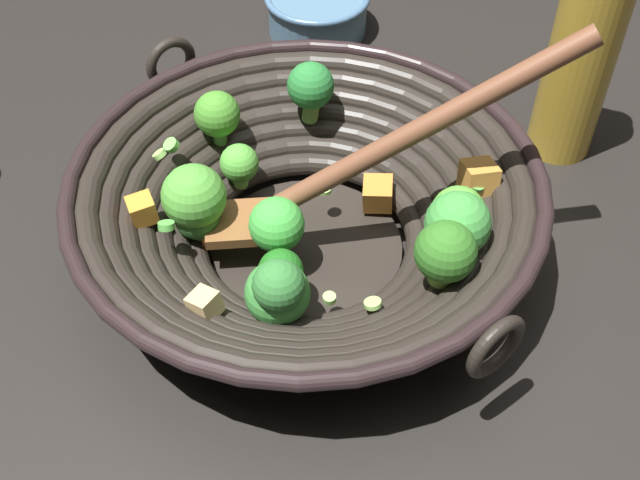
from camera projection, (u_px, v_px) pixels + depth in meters
The scene contains 4 objects.
ground_plane at pixel (307, 253), 0.74m from camera, with size 4.00×4.00×0.00m, color black.
wok at pixel (307, 206), 0.69m from camera, with size 0.41×0.41×0.23m.
cooking_oil_bottle at pixel (581, 59), 0.76m from camera, with size 0.06×0.06×0.26m.
prep_bowl at pixel (317, 11), 0.97m from camera, with size 0.13×0.13×0.05m.
Camera 1 is at (0.20, -0.45, 0.55)m, focal length 45.29 mm.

